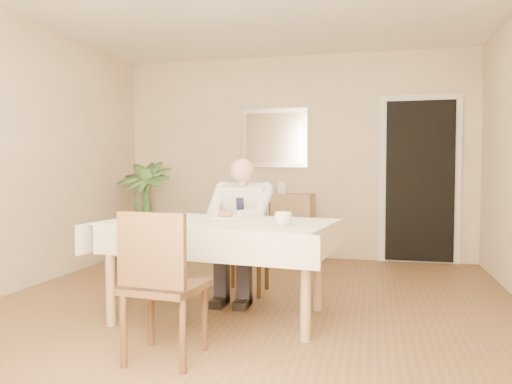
% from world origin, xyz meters
% --- Properties ---
extents(room, '(5.00, 5.02, 2.60)m').
position_xyz_m(room, '(0.00, 0.00, 1.30)').
color(room, brown).
rests_on(room, ground).
extents(window, '(1.34, 0.04, 1.44)m').
position_xyz_m(window, '(0.00, -2.47, 1.45)').
color(window, white).
rests_on(window, room).
extents(doorway, '(0.96, 0.07, 2.10)m').
position_xyz_m(doorway, '(1.55, 2.46, 1.00)').
color(doorway, white).
rests_on(doorway, ground).
extents(mirror, '(0.86, 0.04, 0.76)m').
position_xyz_m(mirror, '(-0.26, 2.47, 1.55)').
color(mirror, silver).
rests_on(mirror, room).
extents(dining_table, '(1.85, 1.25, 0.75)m').
position_xyz_m(dining_table, '(-0.15, -0.25, 0.67)').
color(dining_table, '#AA8150').
rests_on(dining_table, ground).
extents(chair_far, '(0.41, 0.41, 0.83)m').
position_xyz_m(chair_far, '(-0.15, 0.62, 0.46)').
color(chair_far, '#492E19').
rests_on(chair_far, ground).
extents(chair_near, '(0.48, 0.48, 0.91)m').
position_xyz_m(chair_near, '(-0.22, -1.20, 0.51)').
color(chair_near, '#492E19').
rests_on(chair_near, ground).
extents(seated_man, '(0.48, 0.72, 1.24)m').
position_xyz_m(seated_man, '(-0.15, 0.34, 0.69)').
color(seated_man, silver).
rests_on(seated_man, ground).
extents(plate, '(0.26, 0.26, 0.02)m').
position_xyz_m(plate, '(-0.17, -0.02, 0.76)').
color(plate, white).
rests_on(plate, dining_table).
extents(food, '(0.14, 0.14, 0.06)m').
position_xyz_m(food, '(-0.17, -0.02, 0.78)').
color(food, brown).
rests_on(food, dining_table).
extents(knife, '(0.01, 0.13, 0.01)m').
position_xyz_m(knife, '(-0.13, -0.08, 0.78)').
color(knife, silver).
rests_on(knife, dining_table).
extents(fork, '(0.01, 0.13, 0.01)m').
position_xyz_m(fork, '(-0.21, -0.08, 0.78)').
color(fork, silver).
rests_on(fork, dining_table).
extents(coffee_mug, '(0.16, 0.16, 0.10)m').
position_xyz_m(coffee_mug, '(0.38, -0.43, 0.80)').
color(coffee_mug, white).
rests_on(coffee_mug, dining_table).
extents(sideboard, '(1.06, 0.41, 0.84)m').
position_xyz_m(sideboard, '(-0.26, 2.32, 0.42)').
color(sideboard, '#AA8150').
rests_on(sideboard, ground).
extents(photo_frame_left, '(0.10, 0.02, 0.14)m').
position_xyz_m(photo_frame_left, '(-0.70, 2.35, 0.91)').
color(photo_frame_left, silver).
rests_on(photo_frame_left, sideboard).
extents(photo_frame_center, '(0.10, 0.02, 0.14)m').
position_xyz_m(photo_frame_center, '(-0.46, 2.38, 0.91)').
color(photo_frame_center, silver).
rests_on(photo_frame_center, sideboard).
extents(photo_frame_right, '(0.10, 0.02, 0.14)m').
position_xyz_m(photo_frame_right, '(-0.13, 2.37, 0.91)').
color(photo_frame_right, silver).
rests_on(photo_frame_right, sideboard).
extents(potted_palm, '(0.71, 0.71, 1.24)m').
position_xyz_m(potted_palm, '(-1.84, 1.93, 0.62)').
color(potted_palm, '#375B29').
rests_on(potted_palm, ground).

